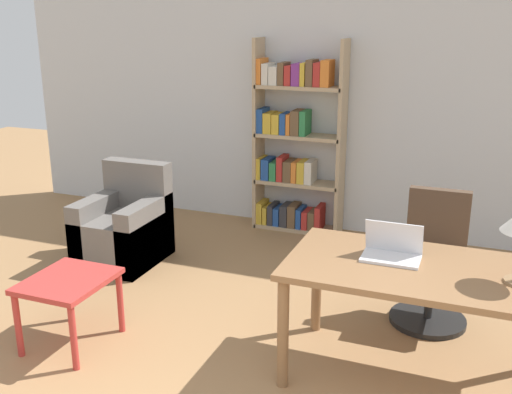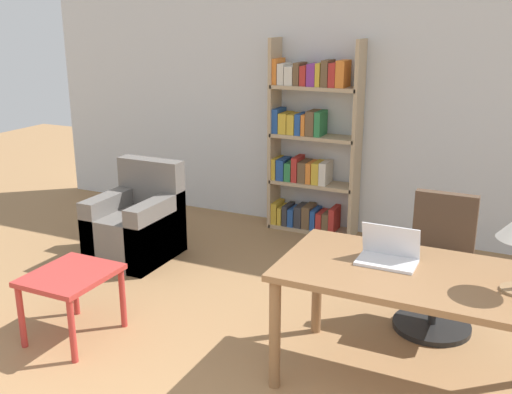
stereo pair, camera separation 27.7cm
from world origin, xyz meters
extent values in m
cube|color=silver|center=(0.00, 4.53, 1.35)|extent=(8.00, 0.06, 2.70)
cube|color=olive|center=(0.78, 2.00, 0.73)|extent=(1.55, 0.86, 0.04)
cylinder|color=olive|center=(0.07, 1.63, 0.35)|extent=(0.07, 0.07, 0.71)
cylinder|color=olive|center=(0.07, 2.37, 0.35)|extent=(0.07, 0.07, 0.71)
cube|color=silver|center=(0.61, 2.04, 0.76)|extent=(0.35, 0.21, 0.02)
cube|color=silver|center=(0.61, 2.12, 0.87)|extent=(0.35, 0.07, 0.21)
cube|color=navy|center=(0.61, 2.12, 0.87)|extent=(0.31, 0.06, 0.18)
cylinder|color=black|center=(0.81, 2.77, 0.02)|extent=(0.55, 0.55, 0.04)
cylinder|color=#262626|center=(0.81, 2.77, 0.22)|extent=(0.06, 0.06, 0.35)
cube|color=#4C3828|center=(0.81, 2.77, 0.44)|extent=(0.46, 0.46, 0.10)
cube|color=#4C3828|center=(0.81, 2.96, 0.73)|extent=(0.43, 0.08, 0.47)
cube|color=#B2332D|center=(-1.44, 1.58, 0.47)|extent=(0.51, 0.59, 0.04)
cylinder|color=#B2332D|center=(-1.66, 1.32, 0.22)|extent=(0.04, 0.04, 0.45)
cylinder|color=#B2332D|center=(-1.21, 1.32, 0.22)|extent=(0.04, 0.04, 0.45)
cylinder|color=#B2332D|center=(-1.66, 1.84, 0.22)|extent=(0.04, 0.04, 0.45)
cylinder|color=#B2332D|center=(-1.21, 1.84, 0.22)|extent=(0.04, 0.04, 0.45)
cube|color=#66605B|center=(-1.91, 2.93, 0.22)|extent=(0.65, 0.75, 0.44)
cube|color=#66605B|center=(-1.91, 3.23, 0.66)|extent=(0.65, 0.16, 0.44)
cube|color=#66605B|center=(-2.16, 2.93, 0.30)|extent=(0.16, 0.75, 0.60)
cube|color=#66605B|center=(-1.67, 2.93, 0.30)|extent=(0.16, 0.75, 0.60)
cube|color=tan|center=(-1.13, 4.34, 0.98)|extent=(0.04, 0.28, 1.96)
cube|color=tan|center=(-0.25, 4.34, 0.98)|extent=(0.04, 0.28, 1.96)
cube|color=tan|center=(-0.69, 4.34, 0.02)|extent=(0.88, 0.28, 0.04)
cube|color=gold|center=(-1.08, 4.34, 0.15)|extent=(0.06, 0.24, 0.23)
cube|color=gold|center=(-1.02, 4.34, 0.13)|extent=(0.05, 0.24, 0.19)
cube|color=#333338|center=(-0.96, 4.34, 0.14)|extent=(0.06, 0.24, 0.21)
cube|color=#234C99|center=(-0.90, 4.34, 0.13)|extent=(0.06, 0.24, 0.19)
cube|color=#333338|center=(-0.82, 4.34, 0.15)|extent=(0.08, 0.24, 0.22)
cube|color=brown|center=(-0.73, 4.34, 0.15)|extent=(0.08, 0.24, 0.23)
cube|color=#234C99|center=(-0.65, 4.34, 0.14)|extent=(0.05, 0.24, 0.21)
cube|color=#B72D28|center=(-0.59, 4.34, 0.13)|extent=(0.06, 0.24, 0.19)
cube|color=brown|center=(-0.51, 4.34, 0.13)|extent=(0.07, 0.24, 0.19)
cube|color=#B72D28|center=(-0.45, 4.34, 0.16)|extent=(0.06, 0.24, 0.25)
cube|color=tan|center=(-0.69, 4.34, 0.51)|extent=(0.88, 0.28, 0.04)
cube|color=gold|center=(-1.09, 4.34, 0.64)|extent=(0.04, 0.24, 0.22)
cube|color=#234C99|center=(-1.02, 4.34, 0.63)|extent=(0.08, 0.24, 0.22)
cube|color=#2D7F47|center=(-0.94, 4.34, 0.62)|extent=(0.07, 0.24, 0.19)
cube|color=#B72D28|center=(-0.86, 4.34, 0.65)|extent=(0.06, 0.24, 0.25)
cube|color=brown|center=(-0.78, 4.34, 0.63)|extent=(0.08, 0.24, 0.22)
cube|color=orange|center=(-0.71, 4.34, 0.63)|extent=(0.05, 0.24, 0.21)
cube|color=gold|center=(-0.64, 4.34, 0.64)|extent=(0.08, 0.24, 0.22)
cube|color=silver|center=(-0.56, 4.34, 0.64)|extent=(0.07, 0.24, 0.23)
cube|color=tan|center=(-0.69, 4.34, 1.00)|extent=(0.88, 0.28, 0.04)
cube|color=#234C99|center=(-1.08, 4.34, 1.14)|extent=(0.06, 0.24, 0.24)
cube|color=gold|center=(-1.00, 4.34, 1.12)|extent=(0.09, 0.24, 0.21)
cube|color=gold|center=(-0.91, 4.34, 1.12)|extent=(0.08, 0.24, 0.20)
cube|color=#234C99|center=(-0.84, 4.34, 1.12)|extent=(0.06, 0.24, 0.21)
cube|color=orange|center=(-0.78, 4.34, 1.12)|extent=(0.04, 0.24, 0.21)
cube|color=brown|center=(-0.71, 4.34, 1.14)|extent=(0.09, 0.24, 0.25)
cube|color=#2D7F47|center=(-0.63, 4.34, 1.14)|extent=(0.06, 0.24, 0.25)
cube|color=tan|center=(-0.69, 4.34, 1.49)|extent=(0.88, 0.28, 0.04)
cube|color=orange|center=(-1.09, 4.34, 1.63)|extent=(0.05, 0.24, 0.25)
cube|color=silver|center=(-1.03, 4.34, 1.61)|extent=(0.07, 0.24, 0.21)
cube|color=silver|center=(-0.94, 4.34, 1.60)|extent=(0.09, 0.24, 0.18)
cube|color=brown|center=(-0.86, 4.34, 1.61)|extent=(0.06, 0.24, 0.22)
cube|color=#B72D28|center=(-0.79, 4.34, 1.60)|extent=(0.06, 0.24, 0.19)
cube|color=#7F338C|center=(-0.71, 4.34, 1.61)|extent=(0.08, 0.24, 0.21)
cube|color=gold|center=(-0.64, 4.34, 1.62)|extent=(0.05, 0.24, 0.22)
cube|color=brown|center=(-0.57, 4.34, 1.63)|extent=(0.07, 0.24, 0.25)
cube|color=#B72D28|center=(-0.50, 4.34, 1.62)|extent=(0.07, 0.24, 0.23)
cube|color=orange|center=(-0.42, 4.34, 1.63)|extent=(0.08, 0.24, 0.25)
camera|label=1|loc=(1.07, -1.38, 2.17)|focal=42.00mm
camera|label=2|loc=(1.32, -1.27, 2.17)|focal=42.00mm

